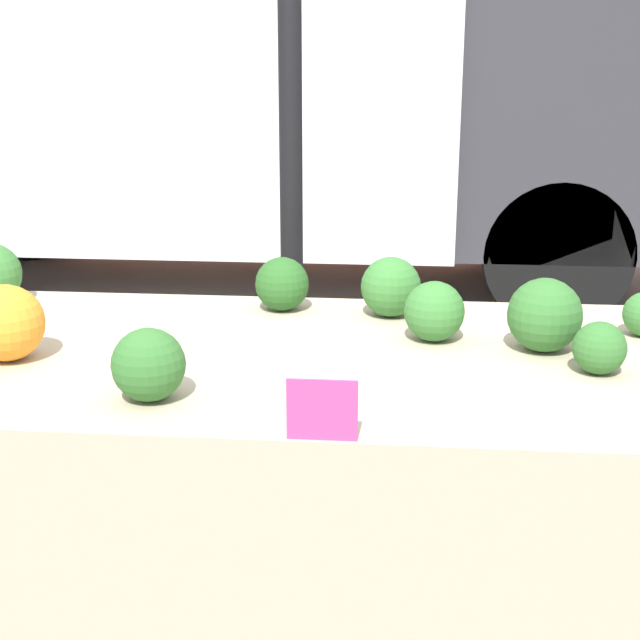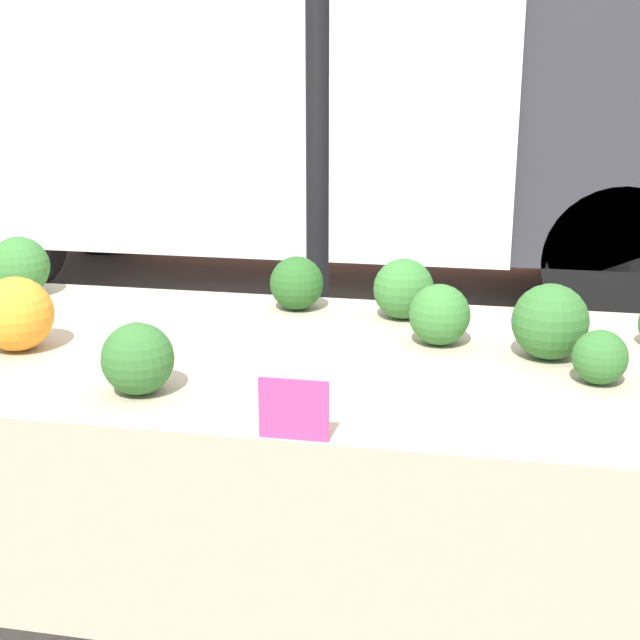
% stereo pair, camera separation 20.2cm
% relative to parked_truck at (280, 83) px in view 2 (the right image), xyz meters
% --- Properties ---
extents(tent_pole, '(0.07, 0.07, 2.48)m').
position_rel_parked_truck_xyz_m(tent_pole, '(0.84, -2.97, -0.07)').
color(tent_pole, black).
rests_on(tent_pole, ground_plane).
extents(parked_truck, '(5.41, 1.82, 2.41)m').
position_rel_parked_truck_xyz_m(parked_truck, '(0.00, 0.00, 0.00)').
color(parked_truck, silver).
rests_on(parked_truck, ground_plane).
extents(market_table, '(2.14, 0.99, 0.79)m').
position_rel_parked_truck_xyz_m(market_table, '(1.00, -3.79, -0.60)').
color(market_table, tan).
rests_on(market_table, ground_plane).
extents(orange_cauliflower, '(0.17, 0.17, 0.17)m').
position_rel_parked_truck_xyz_m(orange_cauliflower, '(0.31, -3.84, -0.43)').
color(orange_cauliflower, orange).
rests_on(orange_cauliflower, market_table).
extents(broccoli_head_0, '(0.11, 0.11, 0.11)m').
position_rel_parked_truck_xyz_m(broccoli_head_0, '(1.61, -3.81, -0.45)').
color(broccoli_head_0, '#336B2D').
rests_on(broccoli_head_0, market_table).
extents(broccoli_head_1, '(0.17, 0.17, 0.17)m').
position_rel_parked_truck_xyz_m(broccoli_head_1, '(1.51, -3.66, -0.43)').
color(broccoli_head_1, '#336B2D').
rests_on(broccoli_head_1, market_table).
extents(broccoli_head_2, '(0.15, 0.15, 0.15)m').
position_rel_parked_truck_xyz_m(broccoli_head_2, '(1.27, -3.60, -0.44)').
color(broccoli_head_2, '#387533').
rests_on(broccoli_head_2, market_table).
extents(broccoli_head_3, '(0.14, 0.14, 0.14)m').
position_rel_parked_truck_xyz_m(broccoli_head_3, '(0.87, -3.37, -0.44)').
color(broccoli_head_3, '#285B23').
rests_on(broccoli_head_3, market_table).
extents(broccoli_head_4, '(0.15, 0.15, 0.15)m').
position_rel_parked_truck_xyz_m(broccoli_head_4, '(0.69, -4.05, -0.44)').
color(broccoli_head_4, '#336B2D').
rests_on(broccoli_head_4, market_table).
extents(broccoli_head_6, '(0.17, 0.17, 0.17)m').
position_rel_parked_truck_xyz_m(broccoli_head_6, '(0.06, -3.38, -0.43)').
color(broccoli_head_6, '#387533').
rests_on(broccoli_head_6, market_table).
extents(broccoli_head_7, '(0.16, 0.16, 0.16)m').
position_rel_parked_truck_xyz_m(broccoli_head_7, '(1.16, -3.40, -0.43)').
color(broccoli_head_7, '#387533').
rests_on(broccoli_head_7, market_table).
extents(price_sign, '(0.13, 0.01, 0.11)m').
position_rel_parked_truck_xyz_m(price_sign, '(1.05, -4.21, -0.46)').
color(price_sign, '#E53D84').
rests_on(price_sign, market_table).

